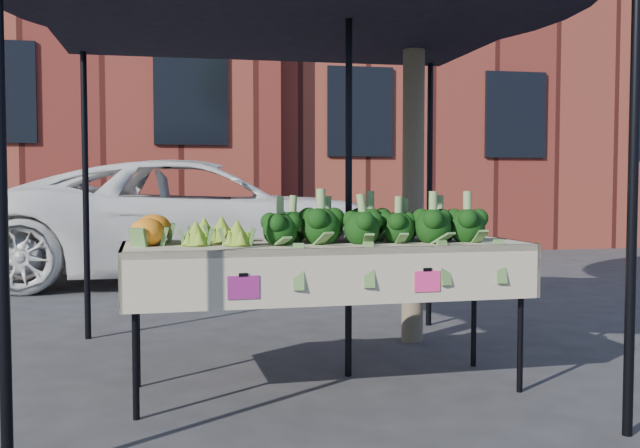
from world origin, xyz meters
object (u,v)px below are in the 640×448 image
(canopy, at_px, (293,166))
(vehicle, at_px, (202,64))
(table, at_px, (326,316))
(street_tree, at_px, (414,28))

(canopy, xyz_separation_m, vehicle, (-0.38, 5.01, 1.44))
(table, relative_size, street_tree, 0.49)
(table, relative_size, canopy, 0.77)
(canopy, bearing_deg, table, -67.99)
(canopy, bearing_deg, vehicle, 94.38)
(table, height_order, street_tree, street_tree)
(table, bearing_deg, vehicle, 95.63)
(canopy, relative_size, vehicle, 0.56)
(canopy, height_order, street_tree, street_tree)
(canopy, distance_m, vehicle, 5.22)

